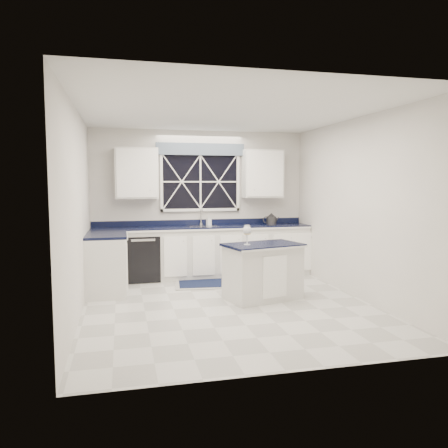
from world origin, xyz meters
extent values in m
plane|color=silver|center=(0.00, 0.00, 0.00)|extent=(4.50, 4.50, 0.00)
cube|color=silver|center=(0.00, 2.25, 1.35)|extent=(4.00, 0.10, 2.70)
cube|color=silver|center=(0.00, 1.95, 0.45)|extent=(3.98, 0.60, 0.90)
cube|color=silver|center=(-1.70, 1.15, 0.45)|extent=(0.60, 1.00, 0.90)
cube|color=black|center=(0.00, 1.95, 0.92)|extent=(3.98, 0.64, 0.04)
cube|color=black|center=(-1.10, 1.95, 0.41)|extent=(0.60, 0.58, 0.82)
cube|color=black|center=(0.00, 2.22, 1.75)|extent=(1.40, 0.02, 1.00)
cube|color=slate|center=(0.00, 2.16, 2.35)|extent=(1.65, 0.04, 0.22)
cube|color=silver|center=(-1.18, 2.08, 1.90)|extent=(0.75, 0.34, 0.90)
cube|color=silver|center=(1.18, 2.08, 1.90)|extent=(0.75, 0.34, 0.90)
cylinder|color=#B1B1B3|center=(0.00, 2.17, 0.96)|extent=(0.05, 0.05, 0.04)
cylinder|color=#B1B1B3|center=(0.00, 2.17, 1.10)|extent=(0.02, 0.02, 0.28)
cylinder|color=#B1B1B3|center=(0.00, 2.08, 1.23)|extent=(0.02, 0.18, 0.02)
cube|color=silver|center=(0.59, 0.25, 0.40)|extent=(1.18, 0.86, 0.80)
cube|color=black|center=(0.59, 0.25, 0.81)|extent=(1.25, 0.92, 0.04)
cube|color=#A1A19C|center=(0.06, 1.35, 0.01)|extent=(1.38, 0.93, 0.01)
cube|color=#111939|center=(0.06, 1.35, 0.02)|extent=(1.22, 0.77, 0.01)
cylinder|color=#2C2C2F|center=(1.33, 1.98, 1.02)|extent=(0.24, 0.24, 0.15)
cone|color=#2C2C2F|center=(1.33, 1.98, 1.13)|extent=(0.20, 0.20, 0.07)
torus|color=#2C2C2F|center=(1.24, 2.02, 1.03)|extent=(0.12, 0.06, 0.13)
cylinder|color=#2C2C2F|center=(1.43, 1.94, 1.04)|extent=(0.08, 0.04, 0.10)
cylinder|color=silver|center=(0.33, 0.20, 0.84)|extent=(0.10, 0.10, 0.01)
cylinder|color=silver|center=(0.33, 0.20, 0.92)|extent=(0.02, 0.02, 0.15)
ellipsoid|color=silver|center=(0.33, 0.20, 1.04)|extent=(0.12, 0.12, 0.15)
cylinder|color=#DBC273|center=(0.33, 0.20, 1.02)|extent=(0.10, 0.10, 0.07)
imported|color=silver|center=(0.15, 2.17, 1.03)|extent=(0.10, 0.10, 0.17)
camera|label=1|loc=(-1.45, -5.86, 1.75)|focal=35.00mm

